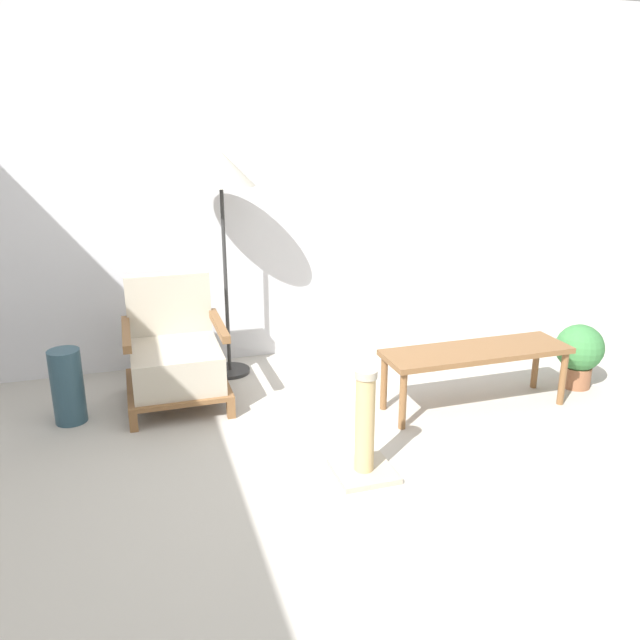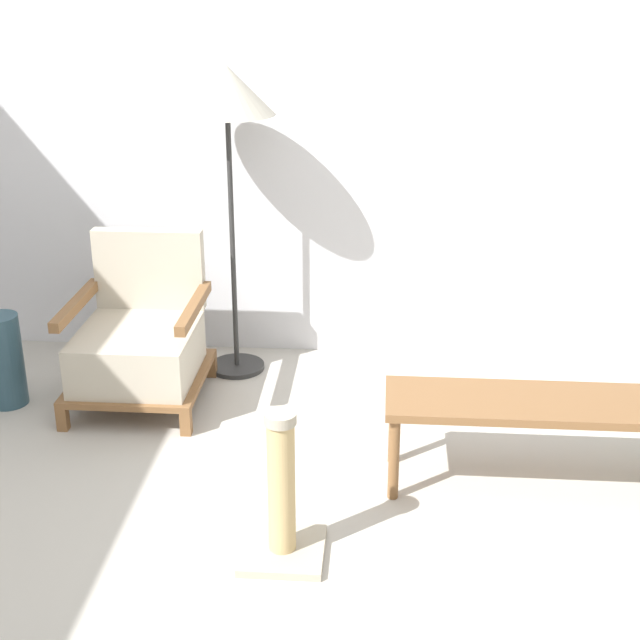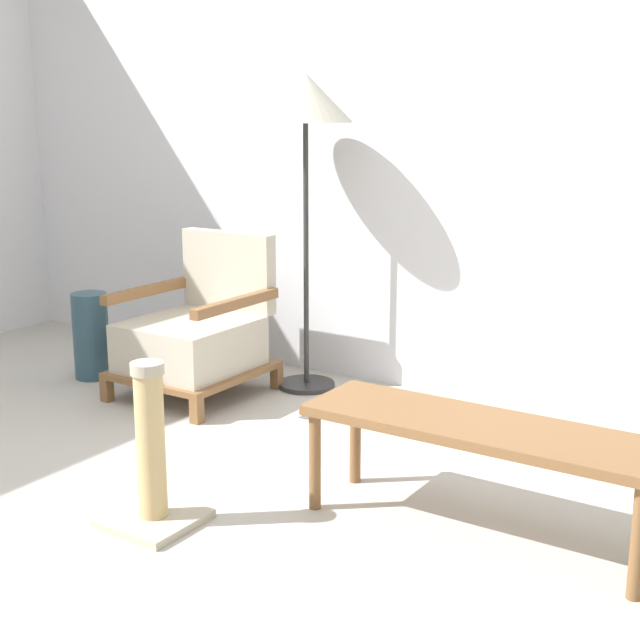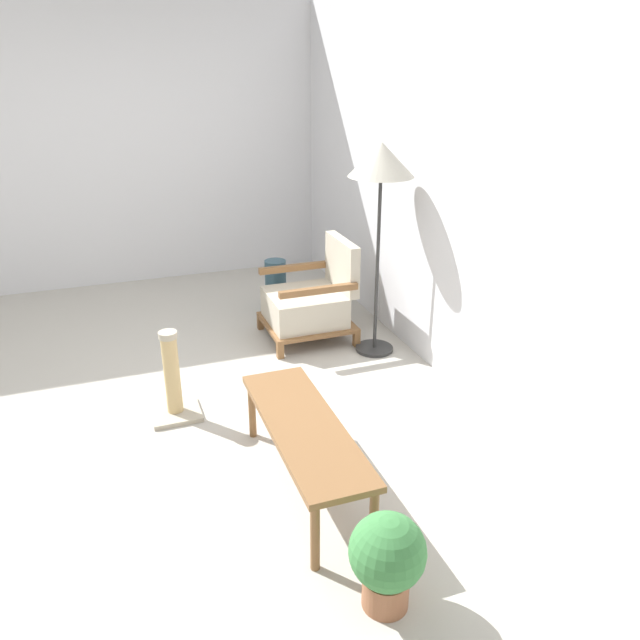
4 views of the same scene
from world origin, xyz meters
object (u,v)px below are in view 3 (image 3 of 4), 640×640
at_px(coffee_table, 479,436).
at_px(armchair, 197,334).
at_px(floor_lamp, 306,112).
at_px(vase, 91,336).
at_px(scratching_post, 152,466).

bearing_deg(coffee_table, armchair, 159.88).
height_order(floor_lamp, vase, floor_lamp).
relative_size(armchair, floor_lamp, 0.50).
bearing_deg(vase, coffee_table, -12.78).
distance_m(armchair, scratching_post, 1.48).
xyz_separation_m(vase, scratching_post, (1.50, -1.11, -0.02)).
xyz_separation_m(floor_lamp, vase, (-1.07, -0.49, -1.17)).
distance_m(floor_lamp, scratching_post, 2.04).
distance_m(vase, scratching_post, 1.86).
bearing_deg(floor_lamp, vase, -155.31).
bearing_deg(scratching_post, floor_lamp, 105.09).
distance_m(coffee_table, vase, 2.53).
relative_size(floor_lamp, scratching_post, 2.71).
height_order(coffee_table, scratching_post, scratching_post).
distance_m(armchair, coffee_table, 1.93).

